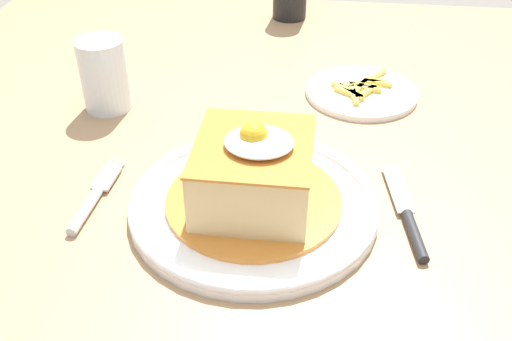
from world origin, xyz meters
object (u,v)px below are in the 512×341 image
Objects in this scene: side_plate_fries at (361,91)px; main_plate at (254,203)px; drinking_glass at (105,80)px; knife at (410,221)px; fork at (92,200)px.

main_plate is at bearing -113.51° from side_plate_fries.
drinking_glass is at bearing 139.40° from main_plate.
main_plate is 1.71× the size of knife.
side_plate_fries is (0.31, 0.31, -0.00)m from fork.
main_plate is 1.66× the size of side_plate_fries.
drinking_glass is (-0.06, 0.22, 0.04)m from fork.
fork is 0.83× the size of side_plate_fries.
fork is 0.44m from side_plate_fries.
main_plate is 2.69× the size of drinking_glass.
drinking_glass is at bearing 104.23° from fork.
side_plate_fries is (0.37, 0.09, -0.04)m from drinking_glass.
fork is at bearing -178.87° from knife.
knife is at bearing 1.13° from fork.
side_plate_fries is at bearing 98.73° from knife.
drinking_glass reaches higher than knife.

